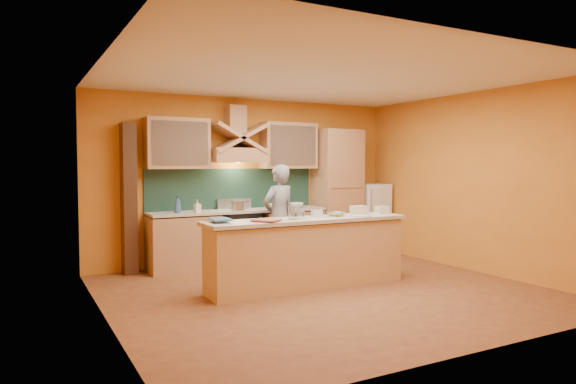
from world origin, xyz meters
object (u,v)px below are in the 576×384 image
mixing_bowl (336,214)px  kitchen_scale (317,213)px  fridge (370,218)px  person (279,216)px  stove (239,238)px

mixing_bowl → kitchen_scale: bearing=166.9°
fridge → kitchen_scale: (-2.29, -1.80, 0.35)m
person → fridge: bearing=-179.8°
person → mixing_bowl: person is taller
stove → person: bearing=-49.9°
fridge → person: (-2.24, -0.55, 0.18)m
stove → mixing_bowl: bearing=-69.8°
person → kitchen_scale: person is taller
kitchen_scale → mixing_bowl: kitchen_scale is taller
person → mixing_bowl: size_ratio=6.83×
person → kitchen_scale: 1.26m
person → mixing_bowl: bearing=86.3°
stove → person: size_ratio=0.54×
person → kitchen_scale: size_ratio=12.79×
stove → person: 0.81m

